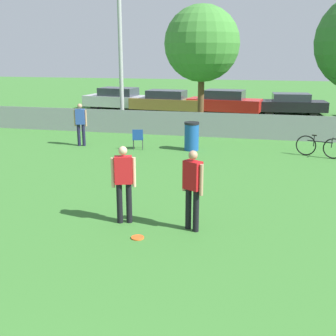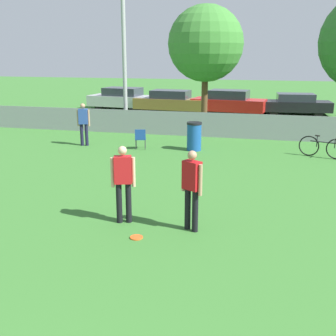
% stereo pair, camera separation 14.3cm
% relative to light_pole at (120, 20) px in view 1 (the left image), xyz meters
% --- Properties ---
extents(fence_backline, '(26.69, 0.07, 1.21)m').
position_rel_light_pole_xyz_m(fence_backline, '(4.92, -1.21, -4.57)').
color(fence_backline, gray).
rests_on(fence_backline, ground_plane).
extents(light_pole, '(0.90, 0.36, 8.72)m').
position_rel_light_pole_xyz_m(light_pole, '(0.00, 0.00, 0.00)').
color(light_pole, '#9E9EA3').
rests_on(light_pole, ground_plane).
extents(tree_near_pole, '(3.76, 3.76, 5.99)m').
position_rel_light_pole_xyz_m(tree_near_pole, '(3.64, 1.81, -1.03)').
color(tree_near_pole, brown).
rests_on(tree_near_pole, ground_plane).
extents(player_defender_red, '(0.52, 0.33, 1.74)m').
position_rel_light_pole_xyz_m(player_defender_red, '(4.02, -11.48, -4.12)').
color(player_defender_red, black).
rests_on(player_defender_red, ground_plane).
extents(player_thrower_red, '(0.48, 0.38, 1.74)m').
position_rel_light_pole_xyz_m(player_thrower_red, '(5.55, -11.54, -4.12)').
color(player_thrower_red, black).
rests_on(player_thrower_red, ground_plane).
extents(spectator_in_blue, '(0.51, 0.29, 1.71)m').
position_rel_light_pole_xyz_m(spectator_in_blue, '(-0.29, -4.23, -4.15)').
color(spectator_in_blue, '#191933').
rests_on(spectator_in_blue, ground_plane).
extents(frisbee_disc, '(0.27, 0.27, 0.03)m').
position_rel_light_pole_xyz_m(frisbee_disc, '(4.54, -12.21, -5.11)').
color(frisbee_disc, '#E5591E').
rests_on(frisbee_disc, ground_plane).
extents(folding_chair_sideline, '(0.50, 0.50, 0.80)m').
position_rel_light_pole_xyz_m(folding_chair_sideline, '(2.14, -4.34, -4.66)').
color(folding_chair_sideline, '#333338').
rests_on(folding_chair_sideline, ground_plane).
extents(bicycle_sideline, '(1.63, 0.65, 0.80)m').
position_rel_light_pole_xyz_m(bicycle_sideline, '(8.92, -4.04, -4.74)').
color(bicycle_sideline, black).
rests_on(bicycle_sideline, ground_plane).
extents(trash_bin, '(0.58, 0.58, 1.10)m').
position_rel_light_pole_xyz_m(trash_bin, '(4.20, -4.00, -4.57)').
color(trash_bin, '#194C99').
rests_on(trash_bin, ground_plane).
extents(parked_car_silver, '(4.73, 2.30, 1.42)m').
position_rel_light_pole_xyz_m(parked_car_silver, '(-2.76, 7.19, -4.44)').
color(parked_car_silver, black).
rests_on(parked_car_silver, ground_plane).
extents(parked_car_tan, '(4.68, 2.04, 1.37)m').
position_rel_light_pole_xyz_m(parked_car_tan, '(0.70, 6.57, -4.46)').
color(parked_car_tan, black).
rests_on(parked_car_tan, ground_plane).
extents(parked_car_red, '(4.61, 2.23, 1.46)m').
position_rel_light_pole_xyz_m(parked_car_red, '(4.42, 6.46, -4.41)').
color(parked_car_red, black).
rests_on(parked_car_red, ground_plane).
extents(parked_car_dark, '(4.34, 1.98, 1.26)m').
position_rel_light_pole_xyz_m(parked_car_dark, '(8.40, 7.29, -4.50)').
color(parked_car_dark, black).
rests_on(parked_car_dark, ground_plane).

